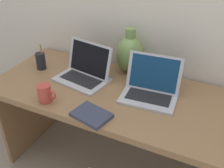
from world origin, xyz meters
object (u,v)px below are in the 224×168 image
object	(u,v)px
notebook_stack	(91,115)
pen_cup	(41,61)
coffee_mug	(45,93)
laptop_left	(85,70)
laptop_right	(151,86)
green_vase	(130,54)

from	to	relation	value
notebook_stack	pen_cup	world-z (taller)	pen_cup
notebook_stack	coffee_mug	distance (m)	0.31
laptop_left	laptop_right	xyz separation A→B (m)	(0.45, 0.00, -0.00)
laptop_left	laptop_right	distance (m)	0.45
coffee_mug	pen_cup	world-z (taller)	pen_cup
notebook_stack	laptop_left	bearing A→B (deg)	124.54
laptop_right	coffee_mug	distance (m)	0.62
coffee_mug	pen_cup	xyz separation A→B (m)	(-0.27, 0.31, 0.01)
green_vase	coffee_mug	world-z (taller)	green_vase
laptop_right	pen_cup	world-z (taller)	laptop_right
laptop_right	green_vase	xyz separation A→B (m)	(-0.23, 0.21, 0.07)
laptop_left	coffee_mug	world-z (taller)	laptop_left
coffee_mug	pen_cup	size ratio (longest dim) A/B	0.65
laptop_left	coffee_mug	bearing A→B (deg)	-103.39
green_vase	notebook_stack	distance (m)	0.56
coffee_mug	pen_cup	distance (m)	0.41
laptop_left	notebook_stack	world-z (taller)	laptop_left
laptop_left	pen_cup	xyz separation A→B (m)	(-0.35, -0.02, -0.00)
laptop_left	pen_cup	size ratio (longest dim) A/B	1.97
laptop_right	pen_cup	bearing A→B (deg)	-178.67
green_vase	coffee_mug	bearing A→B (deg)	-119.14
coffee_mug	green_vase	bearing A→B (deg)	60.86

